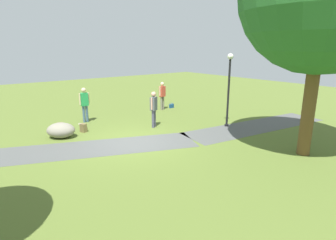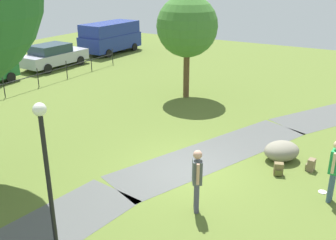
{
  "view_description": "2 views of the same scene",
  "coord_description": "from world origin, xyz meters",
  "px_view_note": "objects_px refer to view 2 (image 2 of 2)",
  "views": [
    {
      "loc": [
        5.6,
        9.53,
        3.84
      ],
      "look_at": [
        -0.97,
        1.01,
        0.98
      ],
      "focal_mm": 29.47,
      "sensor_mm": 36.0,
      "label": 1
    },
    {
      "loc": [
        -9.8,
        -5.04,
        5.97
      ],
      "look_at": [
        0.84,
        1.17,
        1.23
      ],
      "focal_mm": 41.45,
      "sensor_mm": 36.0,
      "label": 2
    }
  ],
  "objects_px": {
    "lamp_post": "(46,164)",
    "spare_backpack_on_lawn": "(311,165)",
    "backpack_by_boulder": "(278,169)",
    "parked_wagon_silver": "(54,55)",
    "lawn_boulder": "(282,151)",
    "frisbee_on_grass": "(322,192)",
    "young_tree_near_path": "(187,27)",
    "man_near_boulder": "(197,176)",
    "passerby_on_path": "(335,166)",
    "delivery_van": "(110,36)"
  },
  "relations": [
    {
      "from": "lamp_post",
      "to": "man_near_boulder",
      "type": "bearing_deg",
      "value": -34.64
    },
    {
      "from": "young_tree_near_path",
      "to": "parked_wagon_silver",
      "type": "bearing_deg",
      "value": 83.06
    },
    {
      "from": "lamp_post",
      "to": "spare_backpack_on_lawn",
      "type": "xyz_separation_m",
      "value": [
        6.85,
        -4.24,
        -2.0
      ]
    },
    {
      "from": "passerby_on_path",
      "to": "delivery_van",
      "type": "distance_m",
      "value": 22.9
    },
    {
      "from": "young_tree_near_path",
      "to": "man_near_boulder",
      "type": "xyz_separation_m",
      "value": [
        -8.78,
        -4.93,
        -2.47
      ]
    },
    {
      "from": "young_tree_near_path",
      "to": "spare_backpack_on_lawn",
      "type": "relative_size",
      "value": 12.49
    },
    {
      "from": "man_near_boulder",
      "to": "passerby_on_path",
      "type": "height_order",
      "value": "passerby_on_path"
    },
    {
      "from": "spare_backpack_on_lawn",
      "to": "delivery_van",
      "type": "height_order",
      "value": "delivery_van"
    },
    {
      "from": "frisbee_on_grass",
      "to": "young_tree_near_path",
      "type": "bearing_deg",
      "value": 51.48
    },
    {
      "from": "backpack_by_boulder",
      "to": "parked_wagon_silver",
      "type": "height_order",
      "value": "parked_wagon_silver"
    },
    {
      "from": "lamp_post",
      "to": "backpack_by_boulder",
      "type": "distance_m",
      "value": 7.23
    },
    {
      "from": "lamp_post",
      "to": "parked_wagon_silver",
      "type": "bearing_deg",
      "value": 45.71
    },
    {
      "from": "young_tree_near_path",
      "to": "spare_backpack_on_lawn",
      "type": "height_order",
      "value": "young_tree_near_path"
    },
    {
      "from": "backpack_by_boulder",
      "to": "frisbee_on_grass",
      "type": "xyz_separation_m",
      "value": [
        -0.38,
        -1.4,
        -0.18
      ]
    },
    {
      "from": "young_tree_near_path",
      "to": "parked_wagon_silver",
      "type": "relative_size",
      "value": 1.08
    },
    {
      "from": "young_tree_near_path",
      "to": "frisbee_on_grass",
      "type": "xyz_separation_m",
      "value": [
        -6.11,
        -7.68,
        -3.49
      ]
    },
    {
      "from": "lawn_boulder",
      "to": "backpack_by_boulder",
      "type": "xyz_separation_m",
      "value": [
        -1.08,
        -0.2,
        -0.14
      ]
    },
    {
      "from": "passerby_on_path",
      "to": "young_tree_near_path",
      "type": "bearing_deg",
      "value": 50.67
    },
    {
      "from": "young_tree_near_path",
      "to": "lamp_post",
      "type": "bearing_deg",
      "value": -166.34
    },
    {
      "from": "lamp_post",
      "to": "delivery_van",
      "type": "relative_size",
      "value": 0.69
    },
    {
      "from": "lawn_boulder",
      "to": "parked_wagon_silver",
      "type": "xyz_separation_m",
      "value": [
        5.92,
        16.59,
        0.48
      ]
    },
    {
      "from": "backpack_by_boulder",
      "to": "delivery_van",
      "type": "xyz_separation_m",
      "value": [
        12.94,
        16.73,
        1.07
      ]
    },
    {
      "from": "backpack_by_boulder",
      "to": "spare_backpack_on_lawn",
      "type": "height_order",
      "value": "same"
    },
    {
      "from": "lawn_boulder",
      "to": "passerby_on_path",
      "type": "height_order",
      "value": "passerby_on_path"
    },
    {
      "from": "young_tree_near_path",
      "to": "frisbee_on_grass",
      "type": "relative_size",
      "value": 21.35
    },
    {
      "from": "young_tree_near_path",
      "to": "man_near_boulder",
      "type": "bearing_deg",
      "value": -150.68
    },
    {
      "from": "lawn_boulder",
      "to": "delivery_van",
      "type": "height_order",
      "value": "delivery_van"
    },
    {
      "from": "passerby_on_path",
      "to": "parked_wagon_silver",
      "type": "relative_size",
      "value": 0.39
    },
    {
      "from": "spare_backpack_on_lawn",
      "to": "young_tree_near_path",
      "type": "bearing_deg",
      "value": 55.27
    },
    {
      "from": "man_near_boulder",
      "to": "delivery_van",
      "type": "xyz_separation_m",
      "value": [
        15.99,
        15.38,
        0.23
      ]
    },
    {
      "from": "passerby_on_path",
      "to": "spare_backpack_on_lawn",
      "type": "distance_m",
      "value": 1.97
    },
    {
      "from": "spare_backpack_on_lawn",
      "to": "parked_wagon_silver",
      "type": "xyz_separation_m",
      "value": [
        6.2,
        17.61,
        0.62
      ]
    },
    {
      "from": "young_tree_near_path",
      "to": "lamp_post",
      "type": "xyz_separation_m",
      "value": [
        -11.77,
        -2.86,
        -1.31
      ]
    },
    {
      "from": "lamp_post",
      "to": "spare_backpack_on_lawn",
      "type": "height_order",
      "value": "lamp_post"
    },
    {
      "from": "frisbee_on_grass",
      "to": "delivery_van",
      "type": "height_order",
      "value": "delivery_van"
    },
    {
      "from": "spare_backpack_on_lawn",
      "to": "parked_wagon_silver",
      "type": "distance_m",
      "value": 18.68
    },
    {
      "from": "frisbee_on_grass",
      "to": "backpack_by_boulder",
      "type": "bearing_deg",
      "value": 74.6
    },
    {
      "from": "backpack_by_boulder",
      "to": "lawn_boulder",
      "type": "bearing_deg",
      "value": 10.65
    },
    {
      "from": "lawn_boulder",
      "to": "spare_backpack_on_lawn",
      "type": "bearing_deg",
      "value": -105.09
    },
    {
      "from": "lawn_boulder",
      "to": "frisbee_on_grass",
      "type": "distance_m",
      "value": 2.19
    },
    {
      "from": "lamp_post",
      "to": "backpack_by_boulder",
      "type": "xyz_separation_m",
      "value": [
        6.04,
        -3.42,
        -2.0
      ]
    },
    {
      "from": "lamp_post",
      "to": "young_tree_near_path",
      "type": "bearing_deg",
      "value": 13.66
    },
    {
      "from": "man_near_boulder",
      "to": "backpack_by_boulder",
      "type": "relative_size",
      "value": 4.43
    },
    {
      "from": "man_near_boulder",
      "to": "spare_backpack_on_lawn",
      "type": "height_order",
      "value": "man_near_boulder"
    },
    {
      "from": "passerby_on_path",
      "to": "parked_wagon_silver",
      "type": "distance_m",
      "value": 20.0
    },
    {
      "from": "lamp_post",
      "to": "passerby_on_path",
      "type": "distance_m",
      "value": 7.4
    },
    {
      "from": "lamp_post",
      "to": "man_near_boulder",
      "type": "distance_m",
      "value": 3.82
    },
    {
      "from": "backpack_by_boulder",
      "to": "spare_backpack_on_lawn",
      "type": "distance_m",
      "value": 1.15
    },
    {
      "from": "backpack_by_boulder",
      "to": "frisbee_on_grass",
      "type": "distance_m",
      "value": 1.46
    },
    {
      "from": "man_near_boulder",
      "to": "passerby_on_path",
      "type": "distance_m",
      "value": 3.76
    }
  ]
}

